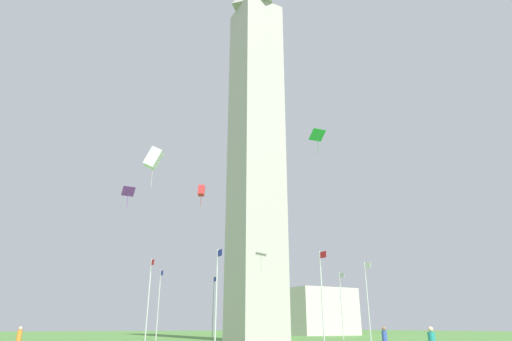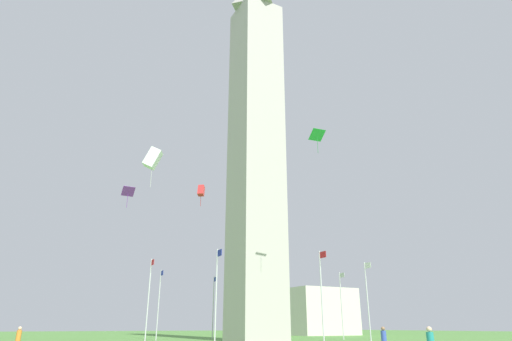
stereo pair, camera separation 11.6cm
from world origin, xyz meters
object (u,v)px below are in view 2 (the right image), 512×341
(flagpole_sw, at_px, (159,301))
(kite_white_box, at_px, (153,158))
(flagpole_w, at_px, (149,296))
(distant_building, at_px, (299,313))
(flagpole_e, at_px, (342,302))
(kite_green_diamond, at_px, (317,135))
(flagpole_s, at_px, (213,304))
(flagpole_nw, at_px, (216,292))
(person_orange_shirt, at_px, (18,340))
(flagpole_n, at_px, (322,292))
(kite_purple_diamond, at_px, (128,192))
(kite_red_box, at_px, (201,191))
(flagpole_ne, at_px, (368,298))
(obelisk_monument, at_px, (256,132))
(flagpole_se, at_px, (281,304))

(flagpole_sw, height_order, kite_white_box, kite_white_box)
(flagpole_w, relative_size, distant_building, 0.36)
(flagpole_e, distance_m, kite_green_diamond, 26.91)
(flagpole_e, distance_m, kite_white_box, 40.02)
(kite_white_box, xyz_separation_m, distant_building, (-54.77, 49.13, -8.36))
(flagpole_s, xyz_separation_m, flagpole_nw, (23.25, -9.63, 0.00))
(flagpole_s, relative_size, person_orange_shirt, 5.16)
(flagpole_sw, xyz_separation_m, distant_building, (-24.43, 39.11, -0.29))
(kite_white_box, bearing_deg, flagpole_n, 109.85)
(flagpole_s, bearing_deg, flagpole_sw, -67.50)
(flagpole_nw, bearing_deg, flagpole_n, 67.50)
(flagpole_w, distance_m, kite_green_diamond, 25.65)
(person_orange_shirt, xyz_separation_m, distant_building, (-48.17, 55.47, 3.74))
(flagpole_sw, height_order, kite_purple_diamond, kite_purple_diamond)
(kite_red_box, distance_m, distant_building, 61.16)
(flagpole_e, distance_m, flagpole_s, 19.26)
(kite_white_box, bearing_deg, flagpole_w, 163.75)
(flagpole_ne, bearing_deg, flagpole_w, -112.50)
(flagpole_n, distance_m, distant_building, 56.05)
(flagpole_nw, relative_size, kite_red_box, 4.04)
(person_orange_shirt, relative_size, kite_red_box, 0.78)
(flagpole_ne, height_order, flagpole_e, same)
(flagpole_n, relative_size, kite_green_diamond, 3.59)
(flagpole_nw, bearing_deg, flagpole_sw, 180.00)
(flagpole_ne, height_order, person_orange_shirt, flagpole_ne)
(kite_white_box, distance_m, kite_purple_diamond, 17.32)
(flagpole_ne, bearing_deg, kite_red_box, -89.18)
(flagpole_n, bearing_deg, flagpole_s, 180.00)
(obelisk_monument, relative_size, flagpole_se, 6.24)
(obelisk_monument, relative_size, kite_red_box, 25.17)
(flagpole_sw, xyz_separation_m, flagpole_w, (9.63, -3.99, 0.00))
(kite_purple_diamond, bearing_deg, flagpole_n, 60.78)
(flagpole_se, distance_m, kite_green_diamond, 31.93)
(obelisk_monument, height_order, flagpole_nw, obelisk_monument)
(flagpole_s, distance_m, distant_building, 35.87)
(flagpole_ne, relative_size, flagpole_s, 1.00)
(flagpole_se, height_order, person_orange_shirt, flagpole_se)
(flagpole_e, height_order, flagpole_nw, same)
(flagpole_ne, height_order, flagpole_s, same)
(flagpole_sw, xyz_separation_m, kite_white_box, (30.35, -10.03, 8.06))
(flagpole_ne, bearing_deg, distant_building, 155.57)
(flagpole_sw, relative_size, flagpole_w, 1.00)
(flagpole_se, height_order, flagpole_sw, same)
(flagpole_nw, distance_m, person_orange_shirt, 17.44)
(flagpole_sw, distance_m, kite_white_box, 32.96)
(flagpole_nw, distance_m, kite_red_box, 10.06)
(flagpole_se, bearing_deg, flagpole_ne, -0.00)
(kite_white_box, bearing_deg, flagpole_nw, 137.88)
(flagpole_e, relative_size, person_orange_shirt, 5.16)
(flagpole_se, bearing_deg, distant_building, 140.91)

